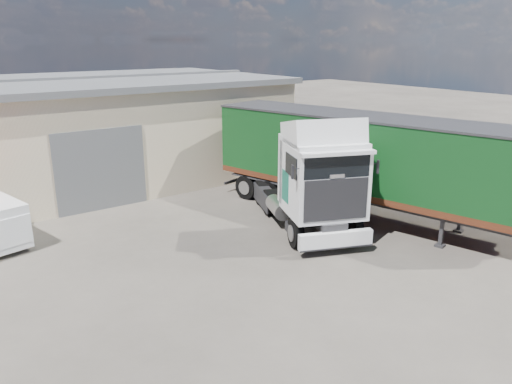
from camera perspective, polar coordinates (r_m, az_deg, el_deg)
ground at (r=16.02m, az=2.43°, el=-9.99°), size 120.00×120.00×0.00m
brick_boundary_wall at (r=27.32m, az=13.75°, el=3.80°), size 0.35×26.00×2.50m
tractor_unit at (r=19.24m, az=6.71°, el=0.93°), size 5.06×7.36×4.71m
box_trailer at (r=21.31m, az=11.23°, el=4.18°), size 5.84×13.37×4.35m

